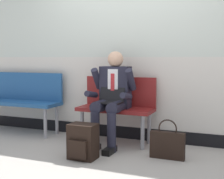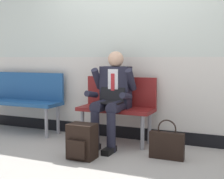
# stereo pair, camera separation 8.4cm
# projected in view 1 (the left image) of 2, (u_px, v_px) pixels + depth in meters

# --- Properties ---
(ground_plane) EXTENTS (18.00, 18.00, 0.00)m
(ground_plane) POSITION_uv_depth(u_px,v_px,m) (109.00, 151.00, 3.90)
(ground_plane) COLOR #9E9991
(station_wall) EXTENTS (5.15, 0.14, 2.72)m
(station_wall) POSITION_uv_depth(u_px,v_px,m) (129.00, 44.00, 4.43)
(station_wall) COLOR beige
(station_wall) RESTS_ON ground
(bench_with_person) EXTENTS (1.01, 0.42, 0.89)m
(bench_with_person) POSITION_uv_depth(u_px,v_px,m) (117.00, 104.00, 4.28)
(bench_with_person) COLOR maroon
(bench_with_person) RESTS_ON ground
(bench_empty) EXTENTS (1.37, 0.42, 0.92)m
(bench_empty) POSITION_uv_depth(u_px,v_px,m) (21.00, 97.00, 4.90)
(bench_empty) COLOR navy
(bench_empty) RESTS_ON ground
(person_seated) EXTENTS (0.57, 0.70, 1.24)m
(person_seated) POSITION_uv_depth(u_px,v_px,m) (112.00, 96.00, 4.08)
(person_seated) COLOR #1E1E2D
(person_seated) RESTS_ON ground
(backpack) EXTENTS (0.31, 0.26, 0.40)m
(backpack) POSITION_uv_depth(u_px,v_px,m) (83.00, 142.00, 3.58)
(backpack) COLOR black
(backpack) RESTS_ON ground
(handbag) EXTENTS (0.40, 0.08, 0.46)m
(handbag) POSITION_uv_depth(u_px,v_px,m) (167.00, 144.00, 3.59)
(handbag) COLOR black
(handbag) RESTS_ON ground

